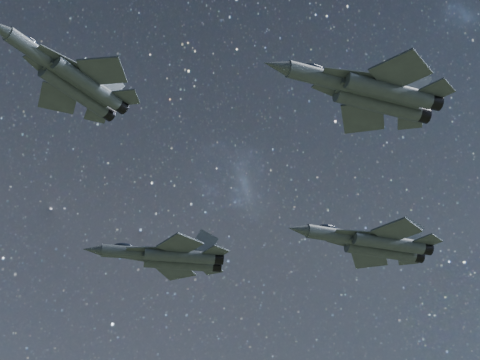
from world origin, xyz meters
TOP-DOWN VIEW (x-y plane):
  - jet_lead at (-18.01, -3.78)m, footprint 15.96×10.56m
  - jet_left at (3.87, 21.43)m, footprint 18.76×12.45m
  - jet_right at (7.51, -16.10)m, footprint 19.02×13.16m
  - jet_slot at (24.05, 4.54)m, footprint 19.61×13.42m

SIDE VIEW (x-z plane):
  - jet_slot at x=24.05m, z-range 153.09..158.01m
  - jet_left at x=3.87m, z-range 153.64..158.41m
  - jet_lead at x=-18.01m, z-range 155.74..159.81m
  - jet_right at x=7.51m, z-range 155.46..160.23m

